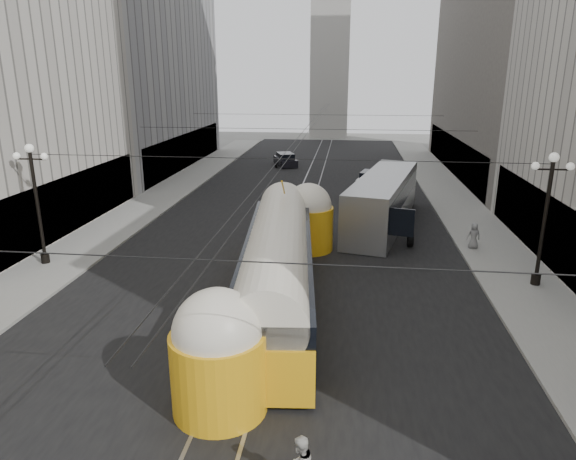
# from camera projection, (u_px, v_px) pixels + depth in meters

# --- Properties ---
(road) EXTENTS (20.00, 85.00, 0.02)m
(road) POSITION_uv_depth(u_px,v_px,m) (303.00, 206.00, 40.04)
(road) COLOR black
(road) RESTS_ON ground
(sidewalk_left) EXTENTS (4.00, 72.00, 0.15)m
(sidewalk_left) POSITION_uv_depth(u_px,v_px,m) (169.00, 192.00, 44.69)
(sidewalk_left) COLOR gray
(sidewalk_left) RESTS_ON ground
(sidewalk_right) EXTENTS (4.00, 72.00, 0.15)m
(sidewalk_right) POSITION_uv_depth(u_px,v_px,m) (452.00, 199.00, 41.99)
(sidewalk_right) COLOR gray
(sidewalk_right) RESTS_ON ground
(rail_left) EXTENTS (0.12, 85.00, 0.04)m
(rail_left) POSITION_uv_depth(u_px,v_px,m) (293.00, 206.00, 40.12)
(rail_left) COLOR gray
(rail_left) RESTS_ON ground
(rail_right) EXTENTS (0.12, 85.00, 0.04)m
(rail_right) POSITION_uv_depth(u_px,v_px,m) (312.00, 206.00, 39.95)
(rail_right) COLOR gray
(rail_right) RESTS_ON ground
(building_left_far) EXTENTS (12.60, 28.60, 28.60)m
(building_left_far) POSITION_uv_depth(u_px,v_px,m) (124.00, 29.00, 52.85)
(building_left_far) COLOR #999999
(building_left_far) RESTS_ON ground
(building_right_far) EXTENTS (12.60, 32.60, 32.60)m
(building_right_far) POSITION_uv_depth(u_px,v_px,m) (533.00, 2.00, 47.76)
(building_right_far) COLOR #514C47
(building_right_far) RESTS_ON ground
(distant_tower) EXTENTS (6.00, 6.00, 31.36)m
(distant_tower) POSITION_uv_depth(u_px,v_px,m) (331.00, 40.00, 80.81)
(distant_tower) COLOR #B2AFA8
(distant_tower) RESTS_ON ground
(lamppost_left_mid) EXTENTS (1.86, 0.44, 6.37)m
(lamppost_left_mid) POSITION_uv_depth(u_px,v_px,m) (36.00, 198.00, 26.59)
(lamppost_left_mid) COLOR black
(lamppost_left_mid) RESTS_ON sidewalk_left
(lamppost_right_mid) EXTENTS (1.86, 0.44, 6.37)m
(lamppost_right_mid) POSITION_uv_depth(u_px,v_px,m) (546.00, 212.00, 23.75)
(lamppost_right_mid) COLOR black
(lamppost_right_mid) RESTS_ON sidewalk_right
(catenary) EXTENTS (25.00, 72.00, 0.23)m
(catenary) POSITION_uv_depth(u_px,v_px,m) (304.00, 131.00, 37.35)
(catenary) COLOR black
(catenary) RESTS_ON ground
(streetcar) EXTENTS (4.36, 18.20, 4.01)m
(streetcar) POSITION_uv_depth(u_px,v_px,m) (278.00, 263.00, 22.43)
(streetcar) COLOR #EFA914
(streetcar) RESTS_ON ground
(city_bus) EXTENTS (5.75, 13.80, 3.40)m
(city_bus) POSITION_uv_depth(u_px,v_px,m) (383.00, 198.00, 34.56)
(city_bus) COLOR #96989A
(city_bus) RESTS_ON ground
(sedan_white_far) EXTENTS (2.70, 4.55, 1.34)m
(sedan_white_far) POSITION_uv_depth(u_px,v_px,m) (370.00, 179.00, 47.22)
(sedan_white_far) COLOR white
(sedan_white_far) RESTS_ON ground
(sedan_dark_far) EXTENTS (3.27, 4.85, 1.42)m
(sedan_dark_far) POSITION_uv_depth(u_px,v_px,m) (285.00, 160.00, 57.68)
(sedan_dark_far) COLOR black
(sedan_dark_far) RESTS_ON ground
(pedestrian_sidewalk_right) EXTENTS (0.78, 0.52, 1.51)m
(pedestrian_sidewalk_right) POSITION_uv_depth(u_px,v_px,m) (474.00, 236.00, 29.71)
(pedestrian_sidewalk_right) COLOR slate
(pedestrian_sidewalk_right) RESTS_ON sidewalk_right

